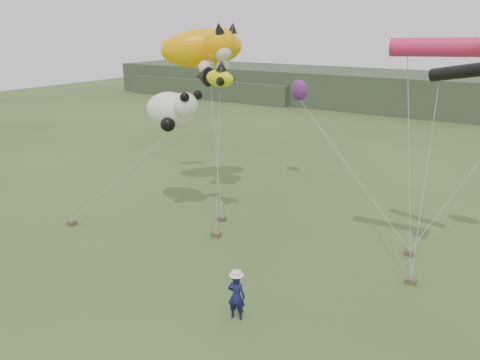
% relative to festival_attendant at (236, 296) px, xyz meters
% --- Properties ---
extents(ground, '(120.00, 120.00, 0.00)m').
position_rel_festival_attendant_xyz_m(ground, '(-0.70, -0.01, -0.80)').
color(ground, '#385123').
rests_on(ground, ground).
extents(headland, '(90.00, 13.00, 4.00)m').
position_rel_festival_attendant_xyz_m(headland, '(-3.82, 44.68, 1.12)').
color(headland, '#2D3D28').
rests_on(headland, ground).
extents(festival_attendant, '(0.66, 0.51, 1.59)m').
position_rel_festival_attendant_xyz_m(festival_attendant, '(0.00, 0.00, 0.00)').
color(festival_attendant, '#14164B').
rests_on(festival_attendant, ground).
extents(sandbag_anchors, '(15.37, 5.87, 0.20)m').
position_rel_festival_attendant_xyz_m(sandbag_anchors, '(-2.43, 5.18, -0.70)').
color(sandbag_anchors, brown).
rests_on(sandbag_anchors, ground).
extents(cat_kite, '(5.83, 4.59, 2.48)m').
position_rel_festival_attendant_xyz_m(cat_kite, '(-8.01, 9.29, 7.17)').
color(cat_kite, '#FAA500').
rests_on(cat_kite, ground).
extents(fish_kite, '(2.26, 1.54, 1.19)m').
position_rel_festival_attendant_xyz_m(fish_kite, '(-5.29, 6.20, 6.10)').
color(fish_kite, '#D7DC08').
rests_on(fish_kite, ground).
extents(tube_kites, '(3.89, 3.56, 2.05)m').
position_rel_festival_attendant_xyz_m(tube_kites, '(4.46, 7.46, 7.28)').
color(tube_kites, black).
rests_on(tube_kites, ground).
extents(panda_kite, '(3.16, 2.04, 1.96)m').
position_rel_festival_attendant_xyz_m(panda_kite, '(-7.77, 6.22, 4.40)').
color(panda_kite, white).
rests_on(panda_kite, ground).
extents(misc_kites, '(12.30, 4.16, 1.51)m').
position_rel_festival_attendant_xyz_m(misc_kites, '(1.45, 12.00, 5.00)').
color(misc_kites, '#FC2213').
rests_on(misc_kites, ground).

